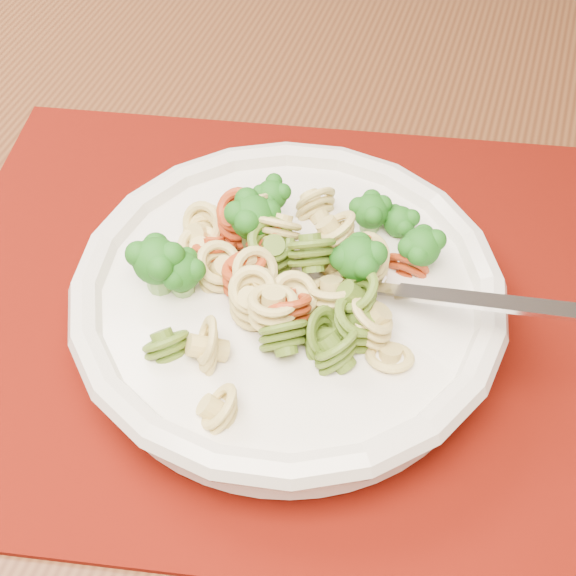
{
  "coord_description": "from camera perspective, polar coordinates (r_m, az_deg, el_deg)",
  "views": [
    {
      "loc": [
        0.27,
        -0.2,
        1.12
      ],
      "look_at": [
        0.27,
        0.11,
        0.76
      ],
      "focal_mm": 50.0,
      "sensor_mm": 36.0,
      "label": 1
    }
  ],
  "objects": [
    {
      "name": "dining_table",
      "position": [
        0.7,
        9.73,
        1.35
      ],
      "size": [
        1.48,
        1.19,
        0.71
      ],
      "rotation": [
        0.0,
        0.0,
        -0.32
      ],
      "color": "#5B3219",
      "rests_on": "ground"
    },
    {
      "name": "placemat",
      "position": [
        0.52,
        0.36,
        -1.26
      ],
      "size": [
        0.51,
        0.42,
        0.0
      ],
      "primitive_type": "cube",
      "rotation": [
        0.0,
        0.0,
        -0.13
      ],
      "color": "#570B03",
      "rests_on": "dining_table"
    },
    {
      "name": "pasta_bowl",
      "position": [
        0.49,
        -0.0,
        -0.76
      ],
      "size": [
        0.26,
        0.26,
        0.05
      ],
      "color": "silver",
      "rests_on": "placemat"
    },
    {
      "name": "pasta_broccoli_heap",
      "position": [
        0.47,
        -0.0,
        0.47
      ],
      "size": [
        0.22,
        0.22,
        0.06
      ],
      "primitive_type": null,
      "color": "tan",
      "rests_on": "pasta_bowl"
    },
    {
      "name": "fork",
      "position": [
        0.48,
        5.11,
        0.13
      ],
      "size": [
        0.17,
        0.11,
        0.08
      ],
      "primitive_type": null,
      "rotation": [
        0.0,
        -0.35,
        -0.49
      ],
      "color": "silver",
      "rests_on": "pasta_bowl"
    }
  ]
}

